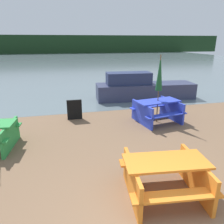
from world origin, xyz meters
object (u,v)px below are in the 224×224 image
object	(u,v)px
umbrella_darkgreen	(160,74)
boat	(142,89)
picnic_table_orange	(165,175)
picnic_table_blue	(157,109)
signboard	(75,110)

from	to	relation	value
umbrella_darkgreen	boat	size ratio (longest dim) A/B	0.47
picnic_table_orange	boat	size ratio (longest dim) A/B	0.33
picnic_table_blue	umbrella_darkgreen	world-z (taller)	umbrella_darkgreen
boat	signboard	bearing A→B (deg)	-142.82
picnic_table_orange	umbrella_darkgreen	world-z (taller)	umbrella_darkgreen
picnic_table_orange	boat	bearing A→B (deg)	72.25
picnic_table_blue	boat	distance (m)	3.36
picnic_table_blue	umbrella_darkgreen	size ratio (longest dim) A/B	0.73
picnic_table_orange	picnic_table_blue	bearing A→B (deg)	67.30
picnic_table_blue	boat	bearing A→B (deg)	78.24
umbrella_darkgreen	signboard	xyz separation A→B (m)	(-2.91, 0.96, -1.39)
signboard	umbrella_darkgreen	bearing A→B (deg)	-18.18
picnic_table_blue	boat	size ratio (longest dim) A/B	0.35
picnic_table_orange	boat	world-z (taller)	boat
picnic_table_blue	signboard	bearing A→B (deg)	161.82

